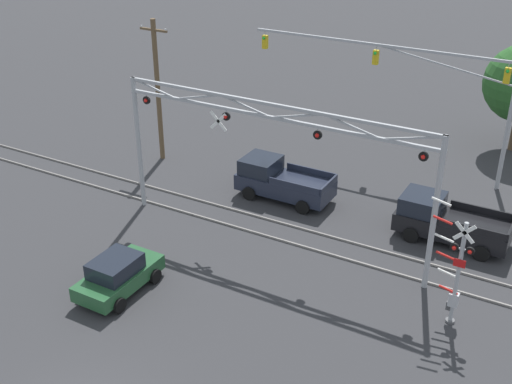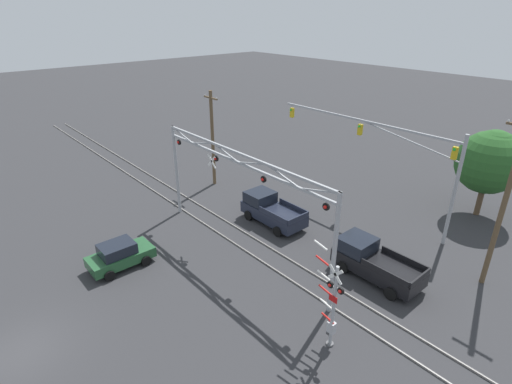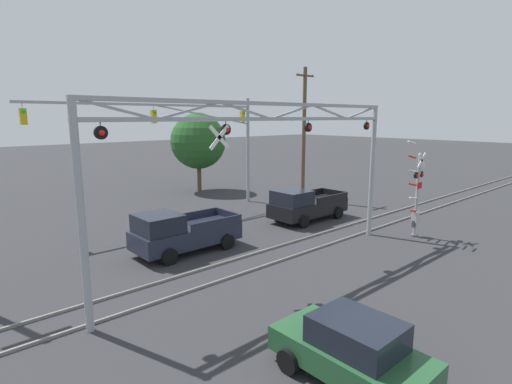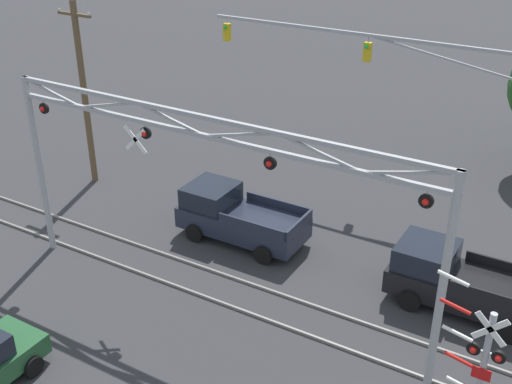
% 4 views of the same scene
% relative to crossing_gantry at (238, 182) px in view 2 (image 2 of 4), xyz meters
% --- Properties ---
extents(ground_plane, '(200.00, 200.00, 0.00)m').
position_rel_crossing_gantry_xyz_m(ground_plane, '(0.02, -12.80, -4.90)').
color(ground_plane, '#303033').
extents(rail_track_near, '(80.00, 0.08, 0.10)m').
position_rel_crossing_gantry_xyz_m(rail_track_near, '(0.02, 0.28, -4.85)').
color(rail_track_near, gray).
rests_on(rail_track_near, ground_plane).
extents(rail_track_far, '(80.00, 0.08, 0.10)m').
position_rel_crossing_gantry_xyz_m(rail_track_far, '(0.02, 1.72, -4.85)').
color(rail_track_far, gray).
rests_on(rail_track_far, ground_plane).
extents(crossing_gantry, '(14.90, 0.27, 6.77)m').
position_rel_crossing_gantry_xyz_m(crossing_gantry, '(0.00, 0.00, 0.00)').
color(crossing_gantry, '#9EA0A5').
rests_on(crossing_gantry, ground_plane).
extents(crossing_signal_mast, '(1.79, 0.35, 5.09)m').
position_rel_crossing_gantry_xyz_m(crossing_signal_mast, '(8.79, -1.78, -2.79)').
color(crossing_signal_mast, '#9EA0A5').
rests_on(crossing_signal_mast, ground_plane).
extents(traffic_signal_span, '(14.96, 0.39, 7.52)m').
position_rel_crossing_gantry_xyz_m(traffic_signal_span, '(4.21, 10.84, 0.45)').
color(traffic_signal_span, '#9EA0A5').
rests_on(traffic_signal_span, ground_plane).
extents(pickup_truck_lead, '(4.99, 2.36, 2.00)m').
position_rel_crossing_gantry_xyz_m(pickup_truck_lead, '(-1.63, 4.21, -3.94)').
color(pickup_truck_lead, '#1E2333').
rests_on(pickup_truck_lead, ground_plane).
extents(pickup_truck_following, '(5.15, 2.36, 2.00)m').
position_rel_crossing_gantry_xyz_m(pickup_truck_following, '(7.03, 4.24, -3.94)').
color(pickup_truck_following, black).
rests_on(pickup_truck_following, ground_plane).
extents(sedan_waiting, '(2.06, 3.80, 1.60)m').
position_rel_crossing_gantry_xyz_m(sedan_waiting, '(-3.48, -6.44, -4.10)').
color(sedan_waiting, '#23512D').
rests_on(sedan_waiting, ground_plane).
extents(utility_pole_left, '(1.80, 0.28, 8.23)m').
position_rel_crossing_gantry_xyz_m(utility_pole_left, '(-10.05, 5.22, -0.64)').
color(utility_pole_left, brown).
rests_on(utility_pole_left, ground_plane).
extents(utility_pole_right, '(1.80, 0.28, 9.73)m').
position_rel_crossing_gantry_xyz_m(utility_pole_right, '(11.58, 8.47, 0.12)').
color(utility_pole_right, brown).
rests_on(utility_pole_right, ground_plane).
extents(background_tree_beyond_span, '(4.59, 4.59, 6.51)m').
position_rel_crossing_gantry_xyz_m(background_tree_beyond_span, '(7.81, 16.79, -0.69)').
color(background_tree_beyond_span, brown).
rests_on(background_tree_beyond_span, ground_plane).
extents(background_tree_far_left_verge, '(3.33, 3.33, 6.59)m').
position_rel_crossing_gantry_xyz_m(background_tree_far_left_verge, '(7.89, 16.86, -0.01)').
color(background_tree_far_left_verge, brown).
rests_on(background_tree_far_left_verge, ground_plane).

